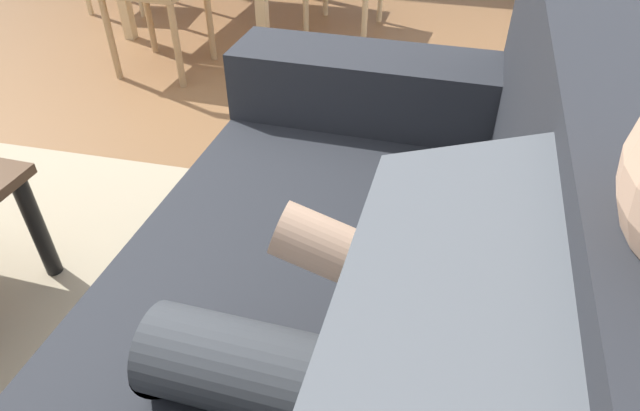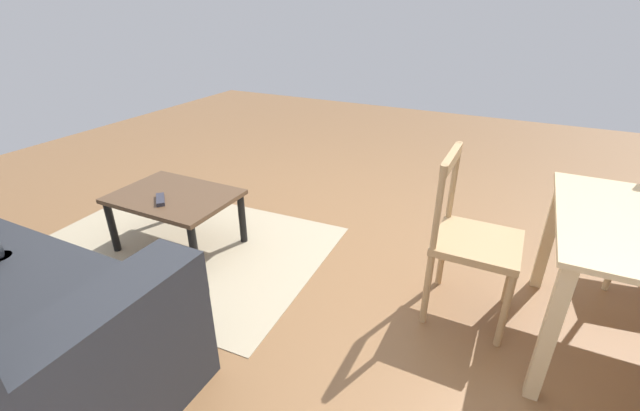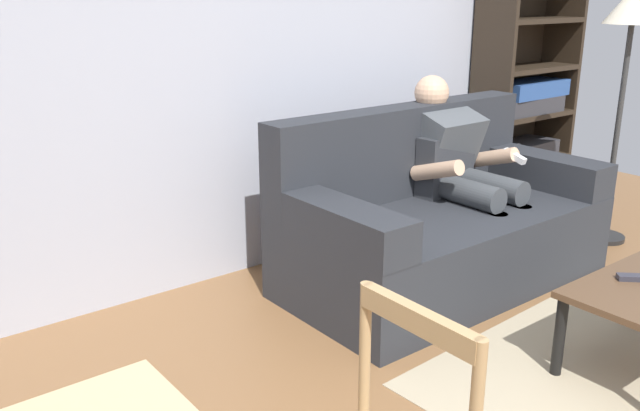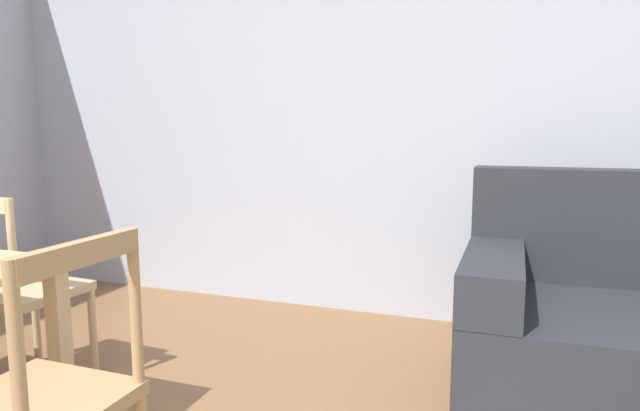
{
  "view_description": "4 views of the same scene",
  "coord_description": "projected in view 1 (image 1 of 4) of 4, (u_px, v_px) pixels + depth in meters",
  "views": [
    {
      "loc": [
        1.66,
        1.96,
        1.24
      ],
      "look_at": [
        1.05,
        1.79,
        0.75
      ],
      "focal_mm": 30.31,
      "sensor_mm": 36.0,
      "label": 1
    },
    {
      "loc": [
        -0.96,
        2.38,
        1.57
      ],
      "look_at": [
        -0.36,
        1.17,
        0.9
      ],
      "focal_mm": 23.32,
      "sensor_mm": 36.0,
      "label": 2
    },
    {
      "loc": [
        -1.78,
        -0.63,
        1.63
      ],
      "look_at": [
        -0.36,
        1.17,
        0.9
      ],
      "focal_mm": 37.92,
      "sensor_mm": 36.0,
      "label": 3
    },
    {
      "loc": [
        0.29,
        -0.64,
        1.17
      ],
      "look_at": [
        -0.36,
        1.17,
        0.9
      ],
      "focal_mm": 30.93,
      "sensor_mm": 36.0,
      "label": 4
    }
  ],
  "objects": [
    {
      "name": "ground_plane",
      "position": [
        1.0,
        135.0,
        2.44
      ],
      "size": [
        8.52,
        8.52,
        0.0
      ],
      "primitive_type": "plane",
      "color": "brown"
    },
    {
      "name": "couch",
      "position": [
        355.0,
        379.0,
        1.03
      ],
      "size": [
        1.9,
        0.96,
        0.98
      ],
      "color": "#282B30",
      "rests_on": "ground_plane"
    }
  ]
}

